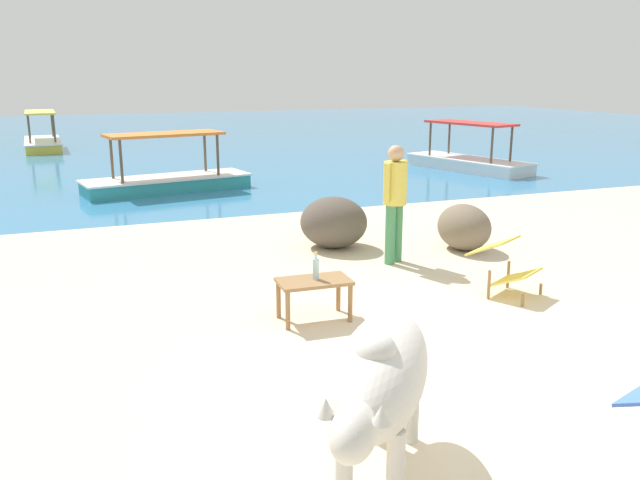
{
  "coord_description": "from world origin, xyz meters",
  "views": [
    {
      "loc": [
        -3.31,
        -4.46,
        2.59
      ],
      "look_at": [
        -0.47,
        3.0,
        0.55
      ],
      "focal_mm": 36.85,
      "sensor_mm": 36.0,
      "label": 1
    }
  ],
  "objects_px": {
    "low_bench_table": "(314,286)",
    "boat_teal": "(167,179)",
    "cow": "(381,376)",
    "person_standing": "(395,195)",
    "boat_yellow": "(43,141)",
    "bottle": "(316,268)",
    "boat_white": "(468,160)",
    "deck_chair_near": "(504,263)"
  },
  "relations": [
    {
      "from": "boat_white",
      "to": "boat_teal",
      "type": "xyz_separation_m",
      "value": [
        -8.13,
        -0.41,
        0.0
      ]
    },
    {
      "from": "deck_chair_near",
      "to": "boat_teal",
      "type": "xyz_separation_m",
      "value": [
        -2.69,
        8.66,
        -0.13
      ]
    },
    {
      "from": "boat_yellow",
      "to": "boat_teal",
      "type": "xyz_separation_m",
      "value": [
        2.83,
        -9.93,
        0.0
      ]
    },
    {
      "from": "cow",
      "to": "deck_chair_near",
      "type": "xyz_separation_m",
      "value": [
        2.95,
        2.75,
        -0.32
      ]
    },
    {
      "from": "boat_white",
      "to": "boat_yellow",
      "type": "relative_size",
      "value": 1.03
    },
    {
      "from": "person_standing",
      "to": "boat_white",
      "type": "xyz_separation_m",
      "value": [
        6.04,
        7.41,
        -0.7
      ]
    },
    {
      "from": "low_bench_table",
      "to": "boat_yellow",
      "type": "bearing_deg",
      "value": 101.69
    },
    {
      "from": "cow",
      "to": "low_bench_table",
      "type": "height_order",
      "value": "cow"
    },
    {
      "from": "low_bench_table",
      "to": "bottle",
      "type": "height_order",
      "value": "bottle"
    },
    {
      "from": "low_bench_table",
      "to": "boat_teal",
      "type": "distance_m",
      "value": 8.66
    },
    {
      "from": "cow",
      "to": "person_standing",
      "type": "distance_m",
      "value": 5.0
    },
    {
      "from": "deck_chair_near",
      "to": "boat_white",
      "type": "height_order",
      "value": "boat_white"
    },
    {
      "from": "person_standing",
      "to": "boat_yellow",
      "type": "bearing_deg",
      "value": 165.86
    },
    {
      "from": "low_bench_table",
      "to": "boat_teal",
      "type": "xyz_separation_m",
      "value": [
        -0.31,
        8.65,
        -0.12
      ]
    },
    {
      "from": "low_bench_table",
      "to": "person_standing",
      "type": "relative_size",
      "value": 0.48
    },
    {
      "from": "deck_chair_near",
      "to": "boat_white",
      "type": "xyz_separation_m",
      "value": [
        5.44,
        9.07,
        -0.13
      ]
    },
    {
      "from": "boat_white",
      "to": "cow",
      "type": "bearing_deg",
      "value": 128.87
    },
    {
      "from": "cow",
      "to": "low_bench_table",
      "type": "relative_size",
      "value": 2.29
    },
    {
      "from": "boat_teal",
      "to": "low_bench_table",
      "type": "bearing_deg",
      "value": -98.39
    },
    {
      "from": "cow",
      "to": "person_standing",
      "type": "height_order",
      "value": "person_standing"
    },
    {
      "from": "low_bench_table",
      "to": "boat_teal",
      "type": "bearing_deg",
      "value": 94.14
    },
    {
      "from": "bottle",
      "to": "boat_teal",
      "type": "bearing_deg",
      "value": 92.24
    },
    {
      "from": "cow",
      "to": "boat_teal",
      "type": "distance_m",
      "value": 11.42
    },
    {
      "from": "deck_chair_near",
      "to": "low_bench_table",
      "type": "bearing_deg",
      "value": -119.47
    },
    {
      "from": "deck_chair_near",
      "to": "boat_teal",
      "type": "height_order",
      "value": "boat_teal"
    },
    {
      "from": "bottle",
      "to": "person_standing",
      "type": "bearing_deg",
      "value": 43.1
    },
    {
      "from": "low_bench_table",
      "to": "person_standing",
      "type": "distance_m",
      "value": 2.49
    },
    {
      "from": "person_standing",
      "to": "boat_yellow",
      "type": "relative_size",
      "value": 0.44
    },
    {
      "from": "cow",
      "to": "deck_chair_near",
      "type": "height_order",
      "value": "cow"
    },
    {
      "from": "low_bench_table",
      "to": "boat_white",
      "type": "distance_m",
      "value": 11.97
    },
    {
      "from": "deck_chair_near",
      "to": "boat_yellow",
      "type": "relative_size",
      "value": 0.25
    },
    {
      "from": "cow",
      "to": "bottle",
      "type": "xyz_separation_m",
      "value": [
        0.6,
        2.77,
        -0.14
      ]
    },
    {
      "from": "deck_chair_near",
      "to": "boat_yellow",
      "type": "height_order",
      "value": "boat_yellow"
    },
    {
      "from": "bottle",
      "to": "boat_yellow",
      "type": "bearing_deg",
      "value": 99.69
    },
    {
      "from": "low_bench_table",
      "to": "boat_teal",
      "type": "relative_size",
      "value": 0.2
    },
    {
      "from": "cow",
      "to": "boat_white",
      "type": "bearing_deg",
      "value": 179.63
    },
    {
      "from": "cow",
      "to": "boat_yellow",
      "type": "distance_m",
      "value": 21.5
    },
    {
      "from": "person_standing",
      "to": "boat_white",
      "type": "distance_m",
      "value": 9.59
    },
    {
      "from": "person_standing",
      "to": "boat_white",
      "type": "height_order",
      "value": "person_standing"
    },
    {
      "from": "cow",
      "to": "boat_yellow",
      "type": "xyz_separation_m",
      "value": [
        -2.58,
        21.34,
        -0.46
      ]
    },
    {
      "from": "cow",
      "to": "low_bench_table",
      "type": "distance_m",
      "value": 2.84
    },
    {
      "from": "low_bench_table",
      "to": "deck_chair_near",
      "type": "distance_m",
      "value": 2.38
    }
  ]
}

